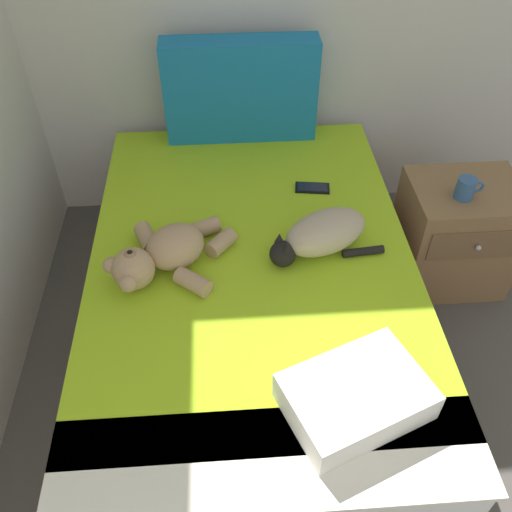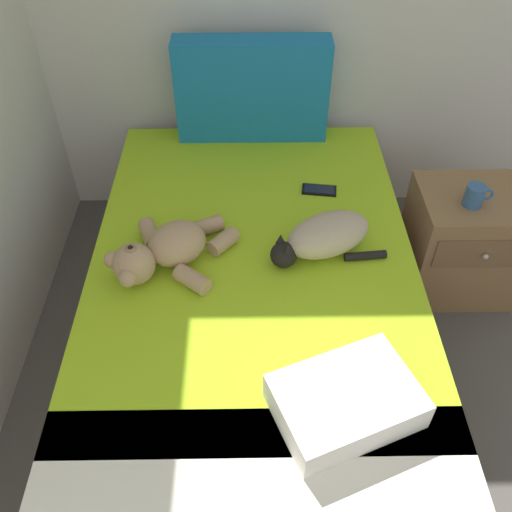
{
  "view_description": "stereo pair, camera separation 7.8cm",
  "coord_description": "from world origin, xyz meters",
  "px_view_note": "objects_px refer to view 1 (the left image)",
  "views": [
    {
      "loc": [
        0.91,
        1.33,
        1.99
      ],
      "look_at": [
        1.01,
        2.72,
        0.62
      ],
      "focal_mm": 38.41,
      "sensor_mm": 36.0,
      "label": 1
    },
    {
      "loc": [
        0.99,
        1.32,
        1.99
      ],
      "look_at": [
        1.01,
        2.72,
        0.62
      ],
      "focal_mm": 38.41,
      "sensor_mm": 36.0,
      "label": 2
    }
  ],
  "objects_px": {
    "cell_phone": "(312,188)",
    "throw_pillow": "(355,396)",
    "nightstand": "(455,235)",
    "teddy_bear": "(164,254)",
    "mug": "(466,188)",
    "bed": "(252,302)",
    "patterned_cushion": "(241,90)",
    "cat": "(321,234)"
  },
  "relations": [
    {
      "from": "bed",
      "to": "teddy_bear",
      "type": "bearing_deg",
      "value": -173.25
    },
    {
      "from": "cat",
      "to": "mug",
      "type": "xyz_separation_m",
      "value": [
        0.66,
        0.26,
        -0.02
      ]
    },
    {
      "from": "cell_phone",
      "to": "throw_pillow",
      "type": "height_order",
      "value": "throw_pillow"
    },
    {
      "from": "mug",
      "to": "cell_phone",
      "type": "bearing_deg",
      "value": 169.75
    },
    {
      "from": "throw_pillow",
      "to": "nightstand",
      "type": "xyz_separation_m",
      "value": [
        0.71,
        1.0,
        -0.32
      ]
    },
    {
      "from": "cell_phone",
      "to": "bed",
      "type": "bearing_deg",
      "value": -125.8
    },
    {
      "from": "teddy_bear",
      "to": "cat",
      "type": "bearing_deg",
      "value": 6.23
    },
    {
      "from": "patterned_cushion",
      "to": "cat",
      "type": "xyz_separation_m",
      "value": [
        0.26,
        -0.83,
        -0.17
      ]
    },
    {
      "from": "bed",
      "to": "cell_phone",
      "type": "bearing_deg",
      "value": 54.2
    },
    {
      "from": "cat",
      "to": "mug",
      "type": "distance_m",
      "value": 0.71
    },
    {
      "from": "patterned_cushion",
      "to": "cat",
      "type": "bearing_deg",
      "value": -72.55
    },
    {
      "from": "cat",
      "to": "mug",
      "type": "bearing_deg",
      "value": 21.76
    },
    {
      "from": "patterned_cushion",
      "to": "teddy_bear",
      "type": "height_order",
      "value": "patterned_cushion"
    },
    {
      "from": "bed",
      "to": "teddy_bear",
      "type": "distance_m",
      "value": 0.47
    },
    {
      "from": "patterned_cushion",
      "to": "nightstand",
      "type": "bearing_deg",
      "value": -27.97
    },
    {
      "from": "cell_phone",
      "to": "mug",
      "type": "bearing_deg",
      "value": -10.25
    },
    {
      "from": "bed",
      "to": "patterned_cushion",
      "type": "bearing_deg",
      "value": 89.75
    },
    {
      "from": "nightstand",
      "to": "teddy_bear",
      "type": "bearing_deg",
      "value": -163.58
    },
    {
      "from": "patterned_cushion",
      "to": "teddy_bear",
      "type": "relative_size",
      "value": 1.46
    },
    {
      "from": "throw_pillow",
      "to": "cell_phone",
      "type": "bearing_deg",
      "value": 88.33
    },
    {
      "from": "nightstand",
      "to": "mug",
      "type": "bearing_deg",
      "value": -132.9
    },
    {
      "from": "nightstand",
      "to": "mug",
      "type": "xyz_separation_m",
      "value": [
        -0.05,
        -0.06,
        0.32
      ]
    },
    {
      "from": "teddy_bear",
      "to": "mug",
      "type": "xyz_separation_m",
      "value": [
        1.25,
        0.33,
        -0.01
      ]
    },
    {
      "from": "bed",
      "to": "mug",
      "type": "relative_size",
      "value": 15.97
    },
    {
      "from": "patterned_cushion",
      "to": "nightstand",
      "type": "height_order",
      "value": "patterned_cushion"
    },
    {
      "from": "bed",
      "to": "patterned_cushion",
      "type": "distance_m",
      "value": 1.0
    },
    {
      "from": "patterned_cushion",
      "to": "mug",
      "type": "xyz_separation_m",
      "value": [
        0.92,
        -0.57,
        -0.18
      ]
    },
    {
      "from": "throw_pillow",
      "to": "nightstand",
      "type": "height_order",
      "value": "throw_pillow"
    },
    {
      "from": "teddy_bear",
      "to": "cell_phone",
      "type": "distance_m",
      "value": 0.76
    },
    {
      "from": "patterned_cushion",
      "to": "teddy_bear",
      "type": "distance_m",
      "value": 0.97
    },
    {
      "from": "bed",
      "to": "cell_phone",
      "type": "height_order",
      "value": "cell_phone"
    },
    {
      "from": "bed",
      "to": "mug",
      "type": "height_order",
      "value": "mug"
    },
    {
      "from": "cat",
      "to": "teddy_bear",
      "type": "bearing_deg",
      "value": -173.77
    },
    {
      "from": "cat",
      "to": "teddy_bear",
      "type": "distance_m",
      "value": 0.59
    },
    {
      "from": "cell_phone",
      "to": "throw_pillow",
      "type": "xyz_separation_m",
      "value": [
        -0.03,
        -1.06,
        0.05
      ]
    },
    {
      "from": "teddy_bear",
      "to": "mug",
      "type": "height_order",
      "value": "teddy_bear"
    },
    {
      "from": "cat",
      "to": "cell_phone",
      "type": "distance_m",
      "value": 0.38
    },
    {
      "from": "patterned_cushion",
      "to": "teddy_bear",
      "type": "xyz_separation_m",
      "value": [
        -0.33,
        -0.9,
        -0.17
      ]
    },
    {
      "from": "mug",
      "to": "patterned_cushion",
      "type": "bearing_deg",
      "value": 148.1
    },
    {
      "from": "cell_phone",
      "to": "mug",
      "type": "relative_size",
      "value": 1.31
    },
    {
      "from": "cell_phone",
      "to": "throw_pillow",
      "type": "relative_size",
      "value": 0.39
    },
    {
      "from": "bed",
      "to": "cat",
      "type": "distance_m",
      "value": 0.43
    }
  ]
}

